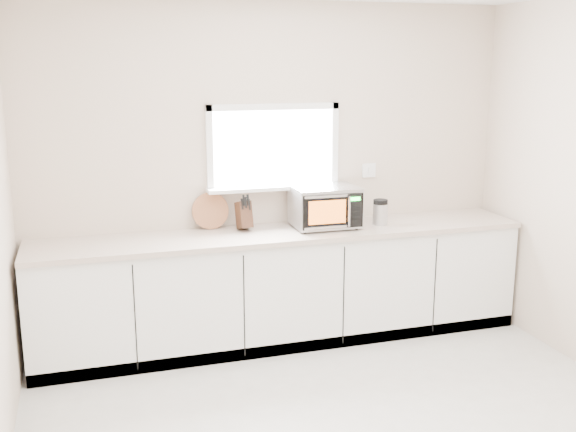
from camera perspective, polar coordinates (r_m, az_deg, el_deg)
name	(u,v)px	position (r m, az deg, el deg)	size (l,w,h in m)	color
back_wall	(273,170)	(5.51, -1.27, 3.94)	(4.00, 0.17, 2.70)	beige
cabinets	(284,288)	(5.46, -0.37, -6.15)	(3.92, 0.60, 0.88)	white
countertop	(284,233)	(5.32, -0.35, -1.49)	(3.92, 0.64, 0.04)	beige
microwave	(325,206)	(5.41, 3.16, 0.84)	(0.52, 0.44, 0.33)	black
knife_block	(244,214)	(5.33, -3.75, 0.13)	(0.11, 0.21, 0.30)	#402516
cutting_board	(210,211)	(5.39, -6.59, 0.44)	(0.29, 0.29, 0.02)	#A3603F
coffee_grinder	(380,212)	(5.56, 7.81, 0.35)	(0.12, 0.12, 0.21)	#B4B7BC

